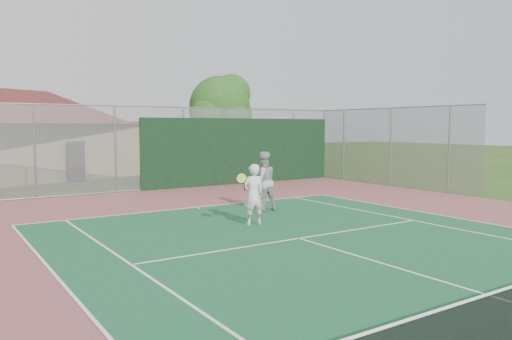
{
  "coord_description": "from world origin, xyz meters",
  "views": [
    {
      "loc": [
        -7.28,
        -2.78,
        2.68
      ],
      "look_at": [
        0.6,
        9.18,
        1.42
      ],
      "focal_mm": 35.0,
      "sensor_mm": 36.0,
      "label": 1
    }
  ],
  "objects_px": {
    "tree": "(221,109)",
    "player_grey_back": "(263,182)",
    "player_white_front": "(253,195)",
    "clubhouse": "(20,126)"
  },
  "relations": [
    {
      "from": "tree",
      "to": "player_grey_back",
      "type": "bearing_deg",
      "value": -113.31
    },
    {
      "from": "player_white_front",
      "to": "tree",
      "type": "bearing_deg",
      "value": -106.06
    },
    {
      "from": "tree",
      "to": "player_white_front",
      "type": "height_order",
      "value": "tree"
    },
    {
      "from": "player_grey_back",
      "to": "clubhouse",
      "type": "bearing_deg",
      "value": -65.02
    },
    {
      "from": "player_white_front",
      "to": "player_grey_back",
      "type": "height_order",
      "value": "player_grey_back"
    },
    {
      "from": "clubhouse",
      "to": "player_white_front",
      "type": "distance_m",
      "value": 17.75
    },
    {
      "from": "player_white_front",
      "to": "player_grey_back",
      "type": "bearing_deg",
      "value": -120.63
    },
    {
      "from": "player_grey_back",
      "to": "player_white_front",
      "type": "bearing_deg",
      "value": 57.28
    },
    {
      "from": "tree",
      "to": "player_white_front",
      "type": "xyz_separation_m",
      "value": [
        -6.37,
        -12.99,
        -2.81
      ]
    },
    {
      "from": "clubhouse",
      "to": "player_grey_back",
      "type": "distance_m",
      "value": 16.36
    }
  ]
}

